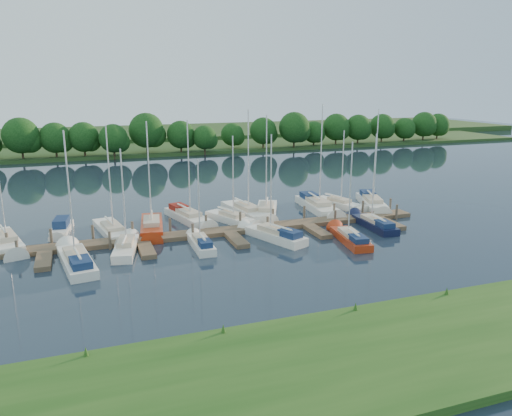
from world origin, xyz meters
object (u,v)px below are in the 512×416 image
object	(u,v)px
sailboat_n_0	(6,244)
sailboat_s_2	(201,244)
dock	(229,233)
motorboat	(62,229)
sailboat_n_5	(232,220)

from	to	relation	value
sailboat_n_0	sailboat_s_2	bearing A→B (deg)	143.56
dock	sailboat_s_2	bearing A→B (deg)	-141.00
dock	motorboat	world-z (taller)	motorboat
sailboat_n_0	motorboat	xyz separation A→B (m)	(4.45, 2.77, 0.08)
dock	motorboat	bearing A→B (deg)	158.03
sailboat_n_0	sailboat_s_2	xyz separation A→B (m)	(15.87, -5.94, 0.04)
sailboat_n_5	sailboat_s_2	xyz separation A→B (m)	(-4.88, -6.82, 0.05)
dock	sailboat_n_0	size ratio (longest dim) A/B	3.72
sailboat_n_0	sailboat_n_5	bearing A→B (deg)	166.49
dock	sailboat_n_0	xyz separation A→B (m)	(-19.25, 3.20, 0.08)
dock	sailboat_n_5	xyz separation A→B (m)	(1.50, 4.08, 0.08)
dock	sailboat_n_0	distance (m)	19.52
sailboat_n_0	motorboat	bearing A→B (deg)	-163.99
sailboat_n_0	sailboat_s_2	distance (m)	16.95
motorboat	dock	bearing A→B (deg)	166.07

